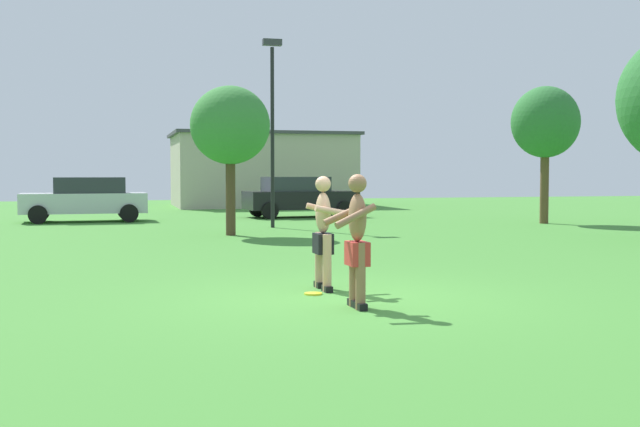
% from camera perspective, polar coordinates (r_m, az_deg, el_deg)
% --- Properties ---
extents(ground_plane, '(80.00, 80.00, 0.00)m').
position_cam_1_polar(ground_plane, '(10.87, 1.90, -6.24)').
color(ground_plane, '#428433').
extents(player_near, '(0.60, 0.70, 1.69)m').
position_cam_1_polar(player_near, '(11.58, 0.26, -1.21)').
color(player_near, black).
rests_on(player_near, ground_plane).
extents(player_in_red, '(0.59, 0.62, 1.73)m').
position_cam_1_polar(player_in_red, '(10.02, 2.71, -1.75)').
color(player_in_red, black).
rests_on(player_in_red, ground_plane).
extents(frisbee, '(0.26, 0.26, 0.03)m').
position_cam_1_polar(frisbee, '(11.22, -0.51, -5.89)').
color(frisbee, yellow).
rests_on(frisbee, ground_plane).
extents(car_silver_near_post, '(4.37, 2.17, 1.58)m').
position_cam_1_polar(car_silver_near_post, '(28.91, -16.78, 1.06)').
color(car_silver_near_post, silver).
rests_on(car_silver_near_post, ground_plane).
extents(car_black_mid_lot, '(4.45, 2.34, 1.58)m').
position_cam_1_polar(car_black_mid_lot, '(30.48, -1.54, 1.28)').
color(car_black_mid_lot, black).
rests_on(car_black_mid_lot, ground_plane).
extents(lamp_post, '(0.60, 0.24, 5.93)m').
position_cam_1_polar(lamp_post, '(24.80, -3.51, 7.34)').
color(lamp_post, black).
rests_on(lamp_post, ground_plane).
extents(outbuilding_behind_lot, '(9.21, 6.94, 3.79)m').
position_cam_1_polar(outbuilding_behind_lot, '(40.98, -4.37, 3.22)').
color(outbuilding_behind_lot, '#B2A893').
rests_on(outbuilding_behind_lot, ground_plane).
extents(tree_left_field, '(2.31, 2.31, 4.69)m').
position_cam_1_polar(tree_left_field, '(27.82, 16.16, 6.37)').
color(tree_left_field, brown).
rests_on(tree_left_field, ground_plane).
extents(tree_behind_players, '(2.21, 2.21, 4.14)m').
position_cam_1_polar(tree_behind_players, '(21.82, -6.59, 6.36)').
color(tree_behind_players, '#4C3823').
rests_on(tree_behind_players, ground_plane).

